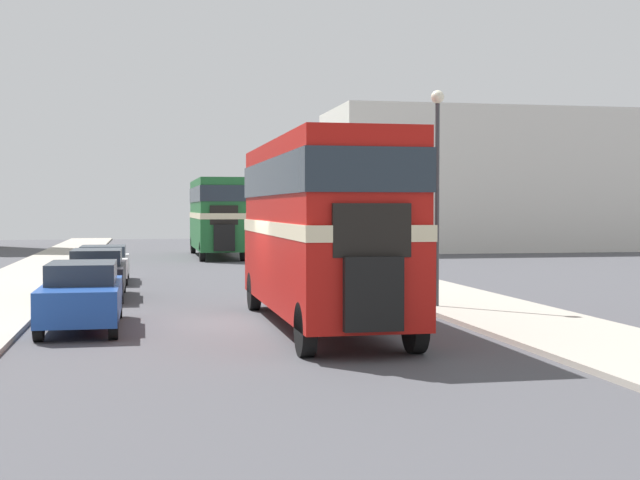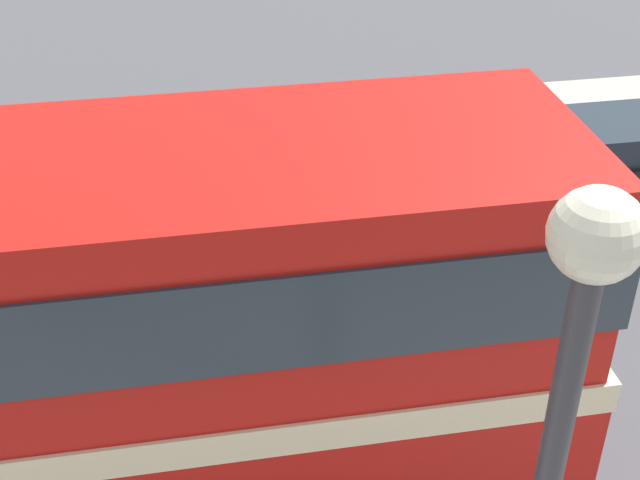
% 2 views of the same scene
% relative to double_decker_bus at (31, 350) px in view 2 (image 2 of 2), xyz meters
% --- Properties ---
extents(ground_plane, '(120.00, 120.00, 0.00)m').
position_rel_double_decker_bus_xyz_m(ground_plane, '(-1.71, 1.18, -2.56)').
color(ground_plane, '#47474C').
extents(sidewalk_left, '(3.50, 120.00, 0.12)m').
position_rel_double_decker_bus_xyz_m(sidewalk_left, '(-8.46, 1.18, -2.50)').
color(sidewalk_left, '#A8A093').
rests_on(sidewalk_left, ground_plane).
extents(double_decker_bus, '(2.45, 9.82, 4.32)m').
position_rel_double_decker_bus_xyz_m(double_decker_bus, '(0.00, 0.00, 0.00)').
color(double_decker_bus, '#B2140F').
rests_on(double_decker_bus, ground_plane).
extents(car_parked_near, '(1.72, 4.68, 1.53)m').
position_rel_double_decker_bus_xyz_m(car_parked_near, '(-5.44, 0.92, -1.77)').
color(car_parked_near, '#1E479E').
rests_on(car_parked_near, ground_plane).
extents(car_parked_mid, '(1.67, 4.52, 1.51)m').
position_rel_double_decker_bus_xyz_m(car_parked_mid, '(-5.45, 7.93, -1.78)').
color(car_parked_mid, black).
rests_on(car_parked_mid, ground_plane).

